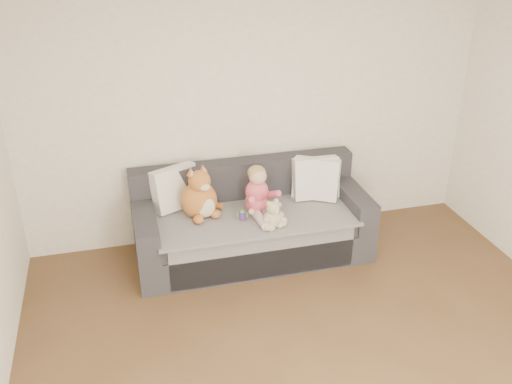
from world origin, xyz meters
TOP-DOWN VIEW (x-y plane):
  - room_shell at (0.00, 0.42)m, footprint 5.00×5.00m
  - sofa at (-0.15, 2.06)m, footprint 2.20×0.94m
  - cushion_left at (-0.83, 2.29)m, footprint 0.48×0.37m
  - cushion_right_back at (0.53, 2.16)m, footprint 0.45×0.22m
  - cushion_right_front at (0.53, 2.15)m, footprint 0.48×0.40m
  - toddler at (-0.10, 1.95)m, footprint 0.33×0.49m
  - plush_cat at (-0.63, 2.07)m, footprint 0.41×0.41m
  - teddy_bear at (-0.04, 1.69)m, footprint 0.21×0.17m
  - plush_cow at (-0.01, 1.86)m, footprint 0.12×0.19m
  - sippy_cup at (-0.27, 1.89)m, footprint 0.10×0.07m

SIDE VIEW (x-z plane):
  - sofa at x=-0.15m, z-range -0.12..0.73m
  - sippy_cup at x=-0.27m, z-range 0.48..0.58m
  - plush_cow at x=-0.01m, z-range 0.46..0.61m
  - teddy_bear at x=-0.04m, z-range 0.45..0.72m
  - plush_cat at x=-0.63m, z-range 0.40..0.92m
  - toddler at x=-0.10m, z-range 0.43..0.91m
  - cushion_right_front at x=0.53m, z-range 0.47..0.88m
  - cushion_left at x=-0.83m, z-range 0.47..0.88m
  - cushion_right_back at x=0.53m, z-range 0.47..0.89m
  - room_shell at x=0.00m, z-range -1.20..3.80m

